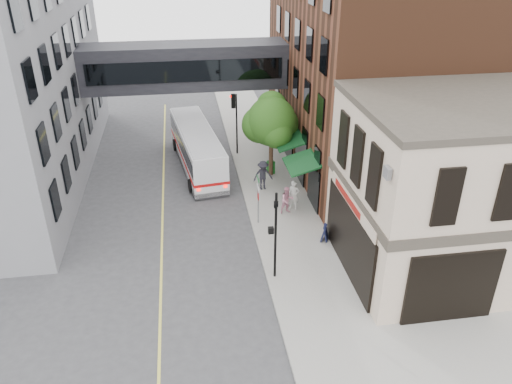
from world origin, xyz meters
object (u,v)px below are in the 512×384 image
object	(u,v)px
bus	(197,146)
sandwich_board	(325,233)
pedestrian_a	(294,195)
pedestrian_b	(287,200)
newspaper_box	(271,167)
pedestrian_c	(263,175)

from	to	relation	value
bus	sandwich_board	bearing A→B (deg)	-60.06
pedestrian_a	pedestrian_b	xyz separation A→B (m)	(-0.46, -0.38, -0.09)
pedestrian_a	bus	bearing A→B (deg)	148.15
bus	sandwich_board	size ratio (longest dim) A/B	11.35
newspaper_box	pedestrian_a	bearing A→B (deg)	-103.86
bus	pedestrian_c	world-z (taller)	bus
pedestrian_b	newspaper_box	xyz separation A→B (m)	(0.01, 5.39, -0.38)
pedestrian_a	newspaper_box	xyz separation A→B (m)	(-0.45, 5.01, -0.47)
bus	pedestrian_c	bearing A→B (deg)	-48.15
bus	newspaper_box	distance (m)	5.39
pedestrian_c	sandwich_board	size ratio (longest dim) A/B	2.11
sandwich_board	pedestrian_a	bearing A→B (deg)	128.34
bus	sandwich_board	xyz separation A→B (m)	(6.19, -10.76, -0.93)
bus	pedestrian_c	distance (m)	5.90
pedestrian_c	newspaper_box	world-z (taller)	pedestrian_c
bus	pedestrian_b	size ratio (longest dim) A/B	6.26
bus	sandwich_board	world-z (taller)	bus
newspaper_box	pedestrian_c	bearing A→B (deg)	-131.32
bus	pedestrian_b	world-z (taller)	bus
bus	newspaper_box	size ratio (longest dim) A/B	11.60
sandwich_board	pedestrian_b	bearing A→B (deg)	137.31
newspaper_box	sandwich_board	bearing A→B (deg)	-99.93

